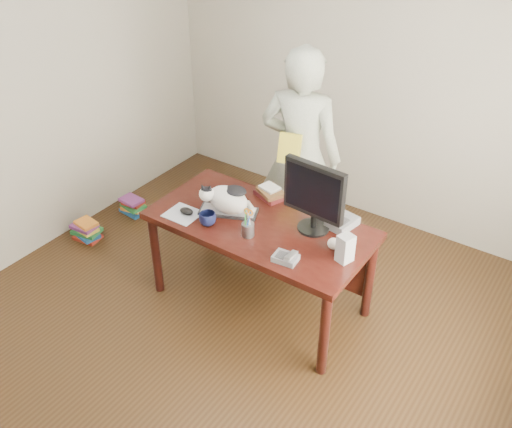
% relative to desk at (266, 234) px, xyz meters
% --- Properties ---
extents(room, '(4.50, 4.50, 4.50)m').
position_rel_desk_xyz_m(room, '(0.00, -0.68, 0.75)').
color(room, black).
rests_on(room, ground).
extents(desk, '(1.60, 0.80, 0.75)m').
position_rel_desk_xyz_m(desk, '(0.00, 0.00, 0.00)').
color(desk, black).
rests_on(desk, ground).
extents(keyboard, '(0.45, 0.32, 0.03)m').
position_rel_desk_xyz_m(keyboard, '(-0.26, -0.11, 0.16)').
color(keyboard, black).
rests_on(keyboard, desk).
extents(cat, '(0.39, 0.31, 0.24)m').
position_rel_desk_xyz_m(cat, '(-0.27, -0.11, 0.27)').
color(cat, white).
rests_on(cat, keyboard).
extents(monitor, '(0.46, 0.24, 0.52)m').
position_rel_desk_xyz_m(monitor, '(0.35, 0.05, 0.44)').
color(monitor, black).
rests_on(monitor, desk).
extents(pen_cup, '(0.09, 0.09, 0.22)m').
position_rel_desk_xyz_m(pen_cup, '(0.02, -0.25, 0.21)').
color(pen_cup, gray).
rests_on(pen_cup, desk).
extents(mousepad, '(0.25, 0.23, 0.01)m').
position_rel_desk_xyz_m(mousepad, '(-0.52, -0.31, 0.15)').
color(mousepad, '#ABAFB7').
rests_on(mousepad, desk).
extents(mouse, '(0.11, 0.07, 0.04)m').
position_rel_desk_xyz_m(mouse, '(-0.50, -0.29, 0.17)').
color(mouse, black).
rests_on(mouse, mousepad).
extents(coffee_mug, '(0.17, 0.17, 0.10)m').
position_rel_desk_xyz_m(coffee_mug, '(-0.29, -0.31, 0.20)').
color(coffee_mug, black).
rests_on(coffee_mug, desk).
extents(phone, '(0.17, 0.15, 0.07)m').
position_rel_desk_xyz_m(phone, '(0.38, -0.34, 0.17)').
color(phone, slate).
rests_on(phone, desk).
extents(speaker, '(0.11, 0.12, 0.19)m').
position_rel_desk_xyz_m(speaker, '(0.69, -0.13, 0.24)').
color(speaker, '#A8A7AA').
rests_on(speaker, desk).
extents(baseball, '(0.08, 0.08, 0.08)m').
position_rel_desk_xyz_m(baseball, '(0.57, -0.05, 0.19)').
color(baseball, white).
rests_on(baseball, desk).
extents(book_stack, '(0.27, 0.24, 0.08)m').
position_rel_desk_xyz_m(book_stack, '(-0.13, 0.25, 0.18)').
color(book_stack, '#451214').
rests_on(book_stack, desk).
extents(calculator, '(0.20, 0.24, 0.07)m').
position_rel_desk_xyz_m(calculator, '(0.50, 0.22, 0.18)').
color(calculator, slate).
rests_on(calculator, desk).
extents(person, '(0.74, 0.58, 1.81)m').
position_rel_desk_xyz_m(person, '(-0.13, 0.68, 0.30)').
color(person, beige).
rests_on(person, ground).
extents(held_book, '(0.19, 0.14, 0.24)m').
position_rel_desk_xyz_m(held_book, '(-0.13, 0.51, 0.45)').
color(held_book, gold).
rests_on(held_book, person).
extents(book_pile_a, '(0.27, 0.22, 0.18)m').
position_rel_desk_xyz_m(book_pile_a, '(-1.75, -0.28, -0.51)').
color(book_pile_a, '#9F2416').
rests_on(book_pile_a, ground).
extents(book_pile_b, '(0.26, 0.20, 0.15)m').
position_rel_desk_xyz_m(book_pile_b, '(-1.72, 0.27, -0.53)').
color(book_pile_b, '#185291').
rests_on(book_pile_b, ground).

